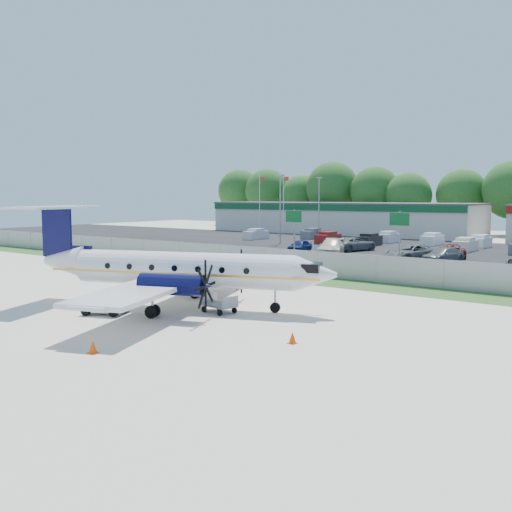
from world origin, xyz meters
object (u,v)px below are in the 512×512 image
Objects in this scene: aircraft at (177,269)px; baggage_cart_near at (175,284)px; baggage_cart_far at (219,304)px; pushback_tug at (108,303)px.

aircraft is 8.14× the size of baggage_cart_near.
aircraft is at bearing -176.13° from baggage_cart_far.
aircraft is 9.15× the size of baggage_cart_far.
aircraft is 3.42m from baggage_cart_far.
baggage_cart_far is (4.58, 3.84, -0.12)m from pushback_tug.
pushback_tug is 5.98m from baggage_cart_far.
pushback_tug is (-1.65, -3.64, -1.63)m from aircraft.
aircraft is 5.69m from baggage_cart_near.
aircraft reaches higher than pushback_tug.
pushback_tug is 1.14× the size of baggage_cart_near.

